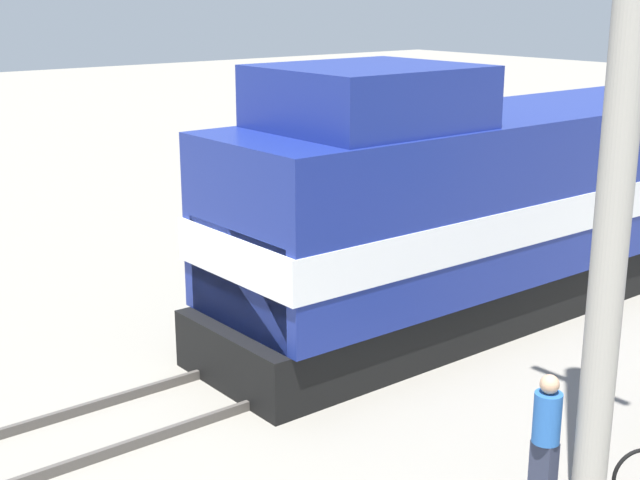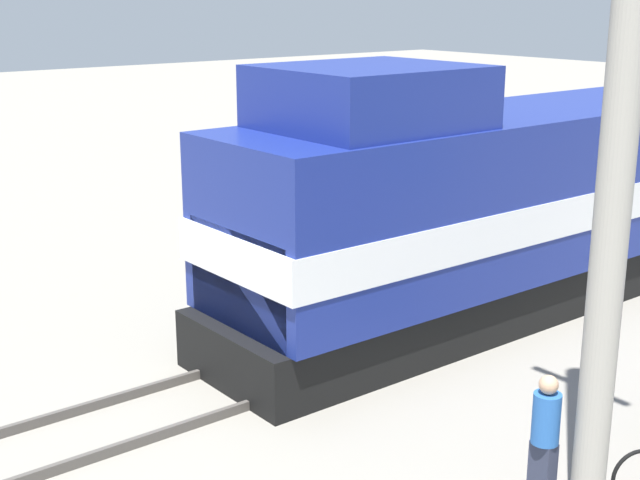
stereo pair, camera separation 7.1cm
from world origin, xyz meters
name	(u,v)px [view 1 (the left image)]	position (x,y,z in m)	size (l,w,h in m)	color
ground_plane	(394,339)	(0.00, 0.00, 0.00)	(120.00, 120.00, 0.00)	gray
rail_near	(367,324)	(-0.72, 0.00, 0.07)	(0.08, 28.97, 0.15)	#4C4742
rail_far	(422,347)	(0.72, 0.00, 0.07)	(0.08, 28.97, 0.15)	#4C4742
locomotive	(519,200)	(0.00, 3.33, 2.10)	(3.12, 14.89, 4.93)	black
utility_pole	(629,42)	(5.49, -1.94, 5.57)	(1.80, 0.41, 11.02)	#9E998E
person_bystander	(546,434)	(5.05, -2.24, 0.91)	(0.34, 0.34, 1.69)	#2D3347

